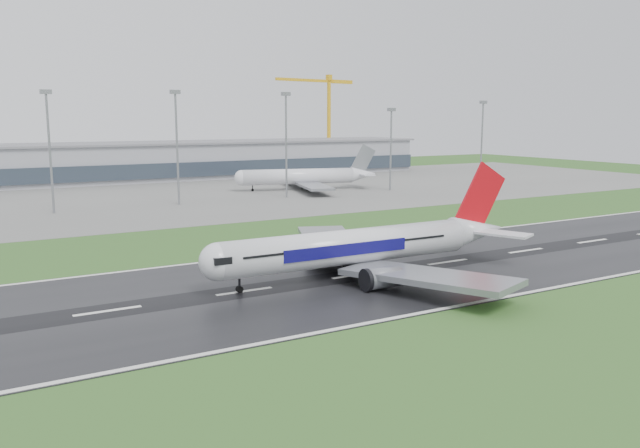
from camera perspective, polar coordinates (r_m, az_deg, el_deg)
ground at (r=118.03m, az=11.39°, el=-3.40°), size 520.00×520.00×0.00m
runway at (r=118.02m, az=11.40°, el=-3.37°), size 400.00×45.00×0.10m
apron at (r=226.15m, az=-9.87°, el=2.78°), size 400.00×130.00×0.08m
terminal at (r=282.45m, az=-14.10°, el=5.46°), size 240.00×36.00×15.00m
main_airliner at (r=105.07m, az=4.47°, el=0.02°), size 59.10×56.36×17.21m
parked_airliner at (r=231.58m, az=-1.45°, el=5.03°), size 64.51×61.86×15.72m
tower_crane at (r=332.48m, az=0.80°, el=9.11°), size 48.19×9.84×47.45m
floodmast_1 at (r=187.93m, az=-23.06°, el=5.75°), size 0.64×0.64×32.26m
floodmast_2 at (r=195.23m, az=-12.69°, el=6.48°), size 0.64×0.64×32.90m
floodmast_3 at (r=208.84m, az=-3.05°, el=6.89°), size 0.64×0.64×32.99m
floodmast_4 at (r=230.88m, az=6.37°, el=6.51°), size 0.64×0.64×28.29m
floodmast_5 at (r=259.03m, az=14.30°, el=6.93°), size 0.64×0.64×31.39m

